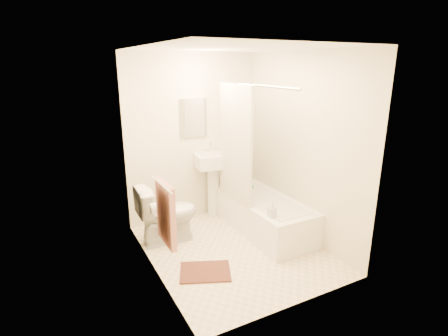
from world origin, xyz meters
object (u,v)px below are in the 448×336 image
soap_bottle (272,210)px  bathtub (263,214)px  toilet (167,214)px  sink (214,182)px  bath_mat (205,272)px

soap_bottle → bathtub: bearing=65.4°
toilet → bathtub: toilet is taller
bathtub → sink: bearing=117.4°
toilet → sink: (0.89, 0.46, 0.15)m
toilet → sink: 1.01m
toilet → sink: sink is taller
toilet → bath_mat: size_ratio=1.39×
sink → bath_mat: (-0.78, -1.36, -0.52)m
toilet → soap_bottle: bearing=-127.7°
bath_mat → sink: bearing=60.3°
toilet → bathtub: size_ratio=0.47×
sink → bathtub: sink is taller
toilet → sink: size_ratio=0.73×
sink → soap_bottle: bearing=-76.1°
toilet → bath_mat: (0.12, -0.90, -0.37)m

